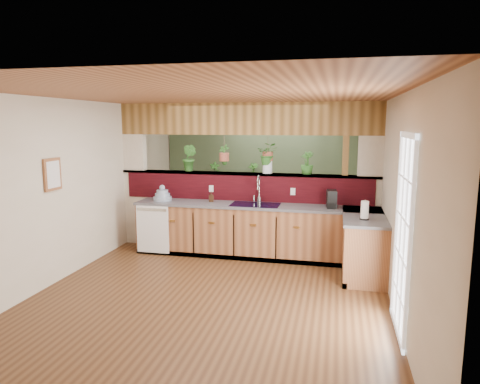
% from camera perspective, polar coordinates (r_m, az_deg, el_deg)
% --- Properties ---
extents(ground, '(4.60, 7.00, 0.01)m').
position_cam_1_polar(ground, '(6.56, -1.83, -10.92)').
color(ground, '#4D2E17').
rests_on(ground, ground).
extents(ceiling, '(4.60, 7.00, 0.01)m').
position_cam_1_polar(ceiling, '(6.17, -1.95, 12.40)').
color(ceiling, brown).
rests_on(ceiling, ground).
extents(wall_back, '(4.60, 0.02, 2.60)m').
position_cam_1_polar(wall_back, '(9.63, 3.42, 3.49)').
color(wall_back, beige).
rests_on(wall_back, ground).
extents(wall_front, '(4.60, 0.02, 2.60)m').
position_cam_1_polar(wall_front, '(3.06, -18.98, -9.48)').
color(wall_front, beige).
rests_on(wall_front, ground).
extents(wall_left, '(0.02, 7.00, 2.60)m').
position_cam_1_polar(wall_left, '(7.16, -19.98, 0.98)').
color(wall_left, beige).
rests_on(wall_left, ground).
extents(wall_right, '(0.02, 7.00, 2.60)m').
position_cam_1_polar(wall_right, '(6.07, 19.60, -0.39)').
color(wall_right, beige).
rests_on(wall_right, ground).
extents(pass_through_partition, '(4.60, 0.21, 2.60)m').
position_cam_1_polar(pass_through_partition, '(7.54, 0.94, 1.08)').
color(pass_through_partition, beige).
rests_on(pass_through_partition, ground).
extents(pass_through_ledge, '(4.60, 0.21, 0.04)m').
position_cam_1_polar(pass_through_ledge, '(7.52, 0.72, 2.44)').
color(pass_through_ledge, brown).
rests_on(pass_through_ledge, ground).
extents(header_beam, '(4.60, 0.15, 0.55)m').
position_cam_1_polar(header_beam, '(7.47, 0.74, 9.73)').
color(header_beam, brown).
rests_on(header_beam, ground).
extents(sage_backwall, '(4.55, 0.02, 2.55)m').
position_cam_1_polar(sage_backwall, '(9.61, 3.40, 3.48)').
color(sage_backwall, '#4F6545').
rests_on(sage_backwall, ground).
extents(countertop, '(4.14, 1.52, 0.90)m').
position_cam_1_polar(countertop, '(7.10, 6.54, -5.61)').
color(countertop, brown).
rests_on(countertop, ground).
extents(dishwasher, '(0.58, 0.03, 0.82)m').
position_cam_1_polar(dishwasher, '(7.50, -11.58, -4.86)').
color(dishwasher, white).
rests_on(dishwasher, ground).
extents(navy_sink, '(0.82, 0.50, 0.18)m').
position_cam_1_polar(navy_sink, '(7.20, 2.04, -2.30)').
color(navy_sink, black).
rests_on(navy_sink, countertop).
extents(french_door, '(0.06, 1.02, 2.16)m').
position_cam_1_polar(french_door, '(4.86, 20.83, -5.78)').
color(french_door, white).
rests_on(french_door, ground).
extents(framed_print, '(0.04, 0.35, 0.45)m').
position_cam_1_polar(framed_print, '(6.47, -23.71, 2.16)').
color(framed_print, brown).
rests_on(framed_print, wall_left).
extents(faucet, '(0.21, 0.21, 0.48)m').
position_cam_1_polar(faucet, '(7.28, 2.49, 0.53)').
color(faucet, '#B7B7B2').
rests_on(faucet, countertop).
extents(dish_stack, '(0.32, 0.32, 0.28)m').
position_cam_1_polar(dish_stack, '(7.66, -10.30, -0.48)').
color(dish_stack, '#8696AE').
rests_on(dish_stack, countertop).
extents(soap_dispenser, '(0.10, 0.10, 0.18)m').
position_cam_1_polar(soap_dispenser, '(7.43, -3.87, -0.64)').
color(soap_dispenser, '#352013').
rests_on(soap_dispenser, countertop).
extents(coffee_maker, '(0.15, 0.26, 0.28)m').
position_cam_1_polar(coffee_maker, '(7.04, 12.10, -1.02)').
color(coffee_maker, black).
rests_on(coffee_maker, countertop).
extents(paper_towel, '(0.13, 0.13, 0.28)m').
position_cam_1_polar(paper_towel, '(6.31, 16.29, -2.39)').
color(paper_towel, black).
rests_on(paper_towel, countertop).
extents(glass_jar, '(0.17, 0.17, 0.37)m').
position_cam_1_polar(glass_jar, '(7.43, 3.69, 3.93)').
color(glass_jar, silver).
rests_on(glass_jar, pass_through_ledge).
extents(ledge_plant_left, '(0.33, 0.30, 0.48)m').
position_cam_1_polar(ledge_plant_left, '(7.78, -6.75, 4.54)').
color(ledge_plant_left, '#2A5F21').
rests_on(ledge_plant_left, pass_through_ledge).
extents(ledge_plant_right, '(0.29, 0.29, 0.39)m').
position_cam_1_polar(ledge_plant_right, '(7.35, 8.94, 3.86)').
color(ledge_plant_right, '#2A5F21').
rests_on(ledge_plant_right, pass_through_ledge).
extents(hanging_plant_a, '(0.22, 0.19, 0.47)m').
position_cam_1_polar(hanging_plant_a, '(7.57, -2.13, 5.83)').
color(hanging_plant_a, brown).
rests_on(hanging_plant_a, header_beam).
extents(hanging_plant_b, '(0.36, 0.31, 0.50)m').
position_cam_1_polar(hanging_plant_b, '(7.41, 3.74, 6.37)').
color(hanging_plant_b, brown).
rests_on(hanging_plant_b, header_beam).
extents(shelving_console, '(1.41, 0.65, 0.91)m').
position_cam_1_polar(shelving_console, '(9.63, -0.79, -1.30)').
color(shelving_console, black).
rests_on(shelving_console, ground).
extents(shelf_plant_a, '(0.26, 0.21, 0.44)m').
position_cam_1_polar(shelf_plant_a, '(9.65, -3.38, 2.73)').
color(shelf_plant_a, '#2A5F21').
rests_on(shelf_plant_a, shelving_console).
extents(shelf_plant_b, '(0.28, 0.28, 0.43)m').
position_cam_1_polar(shelf_plant_b, '(9.44, 1.77, 2.58)').
color(shelf_plant_b, '#2A5F21').
rests_on(shelf_plant_b, shelving_console).
extents(floor_plant, '(0.81, 0.77, 0.72)m').
position_cam_1_polar(floor_plant, '(8.88, 8.88, -3.25)').
color(floor_plant, '#2A5F21').
rests_on(floor_plant, ground).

